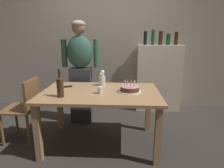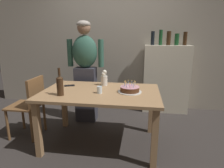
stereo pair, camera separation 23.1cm
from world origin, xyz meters
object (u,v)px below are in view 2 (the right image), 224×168
object	(u,v)px
water_glass_near	(100,90)
wine_bottle	(60,85)
flower_vase	(104,79)
dining_chair	(31,102)
cell_phone	(69,86)
birthday_cake	(130,90)
person_man_bearded	(85,70)

from	to	relation	value
water_glass_near	wine_bottle	bearing A→B (deg)	-160.89
flower_vase	dining_chair	world-z (taller)	flower_vase
water_glass_near	wine_bottle	distance (m)	0.48
cell_phone	birthday_cake	bearing A→B (deg)	-34.40
cell_phone	dining_chair	xyz separation A→B (m)	(-0.53, -0.15, -0.23)
person_man_bearded	dining_chair	bearing A→B (deg)	46.27
water_glass_near	flower_vase	bearing A→B (deg)	92.12
birthday_cake	dining_chair	xyz separation A→B (m)	(-1.40, 0.04, -0.26)
cell_phone	flower_vase	size ratio (longest dim) A/B	0.64
birthday_cake	dining_chair	size ratio (longest dim) A/B	0.34
birthday_cake	cell_phone	distance (m)	0.89
dining_chair	cell_phone	bearing A→B (deg)	105.35
birthday_cake	person_man_bearded	size ratio (longest dim) A/B	0.18
wine_bottle	person_man_bearded	bearing A→B (deg)	87.86
person_man_bearded	dining_chair	world-z (taller)	person_man_bearded
cell_phone	flower_vase	bearing A→B (deg)	-10.28
birthday_cake	flower_vase	size ratio (longest dim) A/B	1.32
wine_bottle	dining_chair	bearing A→B (deg)	153.79
person_man_bearded	birthday_cake	bearing A→B (deg)	138.28
birthday_cake	person_man_bearded	xyz separation A→B (m)	(-0.78, 0.69, 0.10)
birthday_cake	dining_chair	distance (m)	1.43
wine_bottle	cell_phone	size ratio (longest dim) A/B	2.31
birthday_cake	cell_phone	xyz separation A→B (m)	(-0.87, 0.19, -0.03)
birthday_cake	cell_phone	world-z (taller)	birthday_cake
flower_vase	person_man_bearded	size ratio (longest dim) A/B	0.14
wine_bottle	cell_phone	xyz separation A→B (m)	(-0.05, 0.44, -0.12)
water_glass_near	dining_chair	xyz separation A→B (m)	(-1.03, 0.14, -0.27)
birthday_cake	person_man_bearded	distance (m)	1.05
water_glass_near	person_man_bearded	size ratio (longest dim) A/B	0.05
cell_phone	flower_vase	xyz separation A→B (m)	(0.48, 0.10, 0.09)
cell_phone	person_man_bearded	world-z (taller)	person_man_bearded
wine_bottle	dining_chair	size ratio (longest dim) A/B	0.38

